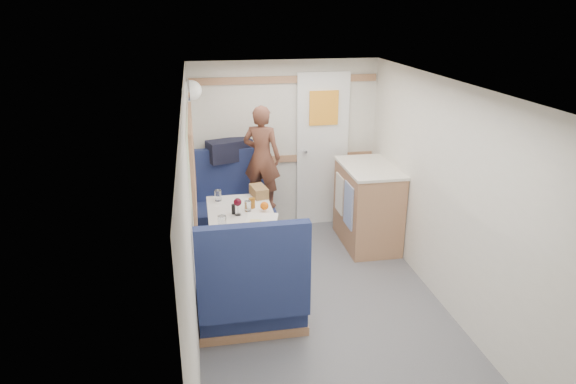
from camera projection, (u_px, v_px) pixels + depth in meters
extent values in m
plane|color=#515156|center=(331.00, 329.00, 4.34)|extent=(4.50, 4.50, 0.00)
plane|color=silver|center=(339.00, 92.00, 3.65)|extent=(4.50, 4.50, 0.00)
cube|color=silver|center=(285.00, 146.00, 6.07)|extent=(2.20, 0.02, 2.00)
cube|color=silver|center=(191.00, 231.00, 3.81)|extent=(0.02, 4.50, 2.00)
cube|color=silver|center=(465.00, 211.00, 4.18)|extent=(0.02, 4.50, 2.00)
cube|color=#8D5F3F|center=(285.00, 159.00, 6.10)|extent=(2.15, 0.02, 0.08)
cube|color=#8D5F3F|center=(285.00, 80.00, 5.78)|extent=(2.15, 0.02, 0.08)
cube|color=#B1BB9E|center=(191.00, 161.00, 4.65)|extent=(0.04, 1.30, 0.72)
cube|color=white|center=(322.00, 151.00, 6.14)|extent=(0.62, 0.04, 1.86)
cube|color=#FF9F2A|center=(324.00, 108.00, 5.93)|extent=(0.34, 0.03, 0.40)
cylinder|color=silver|center=(305.00, 151.00, 6.05)|extent=(0.04, 0.10, 0.04)
cube|color=white|center=(241.00, 213.00, 4.91)|extent=(0.62, 0.92, 0.04)
cylinder|color=silver|center=(242.00, 246.00, 5.03)|extent=(0.08, 0.08, 0.66)
cylinder|color=silver|center=(243.00, 276.00, 5.15)|extent=(0.36, 0.36, 0.03)
cube|color=#17264B|center=(235.00, 225.00, 5.82)|extent=(0.88, 0.50, 0.45)
cube|color=#17264B|center=(232.00, 182.00, 5.93)|extent=(0.88, 0.10, 0.80)
cube|color=#8D5F3F|center=(236.00, 240.00, 5.88)|extent=(0.90, 0.52, 0.08)
cube|color=#17264B|center=(251.00, 301.00, 4.34)|extent=(0.88, 0.50, 0.45)
cube|color=#17264B|center=(254.00, 273.00, 3.93)|extent=(0.88, 0.10, 0.80)
cube|color=#8D5F3F|center=(252.00, 319.00, 4.40)|extent=(0.90, 0.52, 0.08)
cube|color=#8D5F3F|center=(231.00, 162.00, 5.88)|extent=(0.90, 0.14, 0.04)
sphere|color=white|center=(192.00, 90.00, 5.27)|extent=(0.20, 0.20, 0.20)
cube|color=#8D5F3F|center=(368.00, 206.00, 5.75)|extent=(0.54, 0.90, 0.90)
cube|color=silver|center=(370.00, 168.00, 5.59)|extent=(0.56, 0.92, 0.03)
cube|color=#5972B2|center=(348.00, 205.00, 5.50)|extent=(0.01, 0.30, 0.48)
cube|color=silver|center=(339.00, 194.00, 5.84)|extent=(0.01, 0.28, 0.44)
imported|color=brown|center=(262.00, 157.00, 5.57)|extent=(0.49, 0.42, 1.14)
cube|color=black|center=(229.00, 150.00, 5.83)|extent=(0.54, 0.38, 0.24)
cube|color=white|center=(261.00, 222.00, 4.65)|extent=(0.36, 0.42, 0.02)
sphere|color=#D45F09|center=(264.00, 206.00, 4.88)|extent=(0.08, 0.08, 0.08)
cube|color=#DCC87F|center=(256.00, 222.00, 4.57)|extent=(0.11, 0.08, 0.04)
cylinder|color=white|center=(238.00, 215.00, 4.82)|extent=(0.06, 0.06, 0.01)
cylinder|color=white|center=(238.00, 210.00, 4.80)|extent=(0.01, 0.01, 0.10)
sphere|color=#420713|center=(238.00, 202.00, 4.77)|extent=(0.08, 0.08, 0.08)
cylinder|color=white|center=(222.00, 222.00, 4.51)|extent=(0.08, 0.08, 0.12)
cylinder|color=white|center=(218.00, 196.00, 5.15)|extent=(0.07, 0.07, 0.11)
cylinder|color=white|center=(248.00, 206.00, 4.90)|extent=(0.06, 0.06, 0.10)
cylinder|color=#8C5314|center=(252.00, 203.00, 4.97)|extent=(0.06, 0.06, 0.10)
cylinder|color=black|center=(233.00, 209.00, 4.83)|extent=(0.04, 0.04, 0.10)
cube|color=olive|center=(259.00, 191.00, 5.27)|extent=(0.18, 0.27, 0.11)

